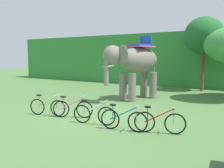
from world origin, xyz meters
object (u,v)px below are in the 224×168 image
at_px(bike_red, 159,122).
at_px(bike_white, 94,114).
at_px(bike_teal, 123,120).
at_px(elephant, 135,63).
at_px(bike_pink, 73,109).
at_px(tree_far_left, 204,36).
at_px(bike_yellow, 47,107).

bearing_deg(bike_red, bike_white, -174.67).
bearing_deg(bike_teal, bike_red, 17.26).
distance_m(elephant, bike_teal, 6.32).
xyz_separation_m(elephant, bike_teal, (2.28, -5.61, -1.82)).
xyz_separation_m(bike_white, bike_red, (2.49, 0.23, 0.00)).
relative_size(elephant, bike_white, 2.51).
relative_size(elephant, bike_red, 2.57).
height_order(bike_pink, bike_white, same).
relative_size(bike_pink, bike_white, 0.94).
bearing_deg(bike_red, tree_far_left, 93.57).
xyz_separation_m(tree_far_left, bike_red, (0.70, -11.18, -3.69)).
distance_m(bike_pink, bike_white, 1.38).
relative_size(bike_pink, bike_red, 0.96).
xyz_separation_m(elephant, bike_pink, (-0.39, -5.14, -1.82)).
height_order(tree_far_left, bike_white, tree_far_left).
xyz_separation_m(bike_yellow, bike_red, (5.00, 0.17, 0.00)).
relative_size(bike_pink, bike_teal, 0.93).
bearing_deg(elephant, bike_teal, -67.93).
height_order(bike_white, bike_teal, same).
bearing_deg(bike_pink, bike_white, -14.59).
bearing_deg(bike_yellow, bike_red, 1.93).
xyz_separation_m(tree_far_left, bike_pink, (-3.13, -11.07, -3.69)).
xyz_separation_m(bike_white, bike_teal, (1.33, -0.13, 0.00)).
height_order(tree_far_left, bike_red, tree_far_left).
distance_m(tree_far_left, bike_red, 11.80).
height_order(bike_white, bike_red, same).
relative_size(tree_far_left, bike_red, 3.31).
xyz_separation_m(tree_far_left, bike_yellow, (-4.30, -11.35, -3.69)).
xyz_separation_m(bike_pink, bike_white, (1.33, -0.35, 0.00)).
height_order(bike_yellow, bike_pink, same).
distance_m(tree_far_left, bike_pink, 12.08).
bearing_deg(tree_far_left, bike_red, -86.43).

